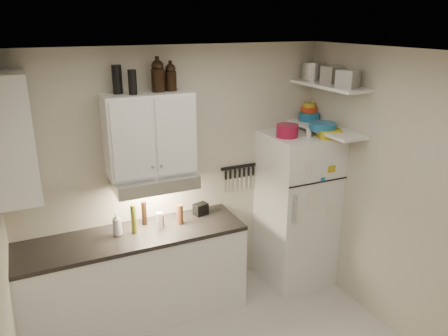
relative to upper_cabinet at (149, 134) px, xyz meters
name	(u,v)px	position (x,y,z in m)	size (l,w,h in m)	color
ceiling	(249,54)	(0.30, -1.33, 0.78)	(3.20, 3.00, 0.02)	white
back_wall	(176,177)	(0.30, 0.18, -0.53)	(3.20, 0.02, 2.60)	beige
right_wall	(410,204)	(1.91, -1.33, -0.53)	(0.02, 3.00, 2.60)	beige
base_cabinet	(136,279)	(-0.25, -0.14, -1.39)	(2.10, 0.60, 0.88)	white
countertop	(133,236)	(-0.25, -0.14, -0.93)	(2.10, 0.62, 0.04)	black
upper_cabinet	(149,134)	(0.00, 0.00, 0.00)	(0.80, 0.33, 0.75)	white
side_cabinet	(11,137)	(-1.14, -0.14, 0.12)	(0.33, 0.55, 1.00)	white
range_hood	(154,181)	(0.00, -0.06, -0.44)	(0.76, 0.46, 0.12)	silver
fridge	(297,209)	(1.55, -0.18, -0.98)	(0.70, 0.68, 1.70)	white
shelf_hi	(329,85)	(1.75, -0.31, 0.38)	(0.30, 0.95, 0.03)	white
shelf_lo	(325,129)	(1.75, -0.31, -0.07)	(0.30, 0.95, 0.03)	white
knife_strip	(239,167)	(1.00, 0.15, -0.51)	(0.42, 0.02, 0.03)	black
dutch_oven	(287,131)	(1.35, -0.22, -0.06)	(0.22, 0.22, 0.13)	maroon
book_stack	(329,133)	(1.72, -0.40, -0.08)	(0.21, 0.27, 0.09)	#B4A416
spice_jar	(309,132)	(1.55, -0.30, -0.08)	(0.05, 0.05, 0.09)	silver
stock_pot	(314,71)	(1.80, 0.02, 0.48)	(0.25, 0.25, 0.18)	silver
tin_a	(332,75)	(1.78, -0.31, 0.48)	(0.17, 0.15, 0.17)	#AAAAAD
tin_b	(348,79)	(1.72, -0.61, 0.47)	(0.17, 0.17, 0.17)	#AAAAAD
bowl_teal	(309,117)	(1.79, 0.03, -0.01)	(0.21, 0.21, 0.09)	#1A6090
bowl_orange	(309,109)	(1.82, 0.09, 0.06)	(0.17, 0.17, 0.05)	red
bowl_yellow	(309,105)	(1.82, 0.09, 0.11)	(0.13, 0.13, 0.04)	gold
plates	(323,126)	(1.67, -0.36, -0.02)	(0.27, 0.27, 0.07)	#1A6090
growler_a	(158,75)	(0.11, 0.02, 0.52)	(0.12, 0.12, 0.29)	black
growler_b	(171,77)	(0.23, 0.03, 0.50)	(0.11, 0.11, 0.25)	black
thermos_a	(132,82)	(-0.13, -0.04, 0.48)	(0.07, 0.07, 0.21)	black
thermos_b	(117,79)	(-0.24, 0.05, 0.50)	(0.09, 0.09, 0.25)	black
soap_bottle	(117,222)	(-0.38, -0.09, -0.78)	(0.10, 0.10, 0.26)	white
pepper_mill	(180,214)	(0.23, -0.11, -0.81)	(0.06, 0.06, 0.20)	brown
oil_bottle	(134,219)	(-0.22, -0.11, -0.76)	(0.05, 0.05, 0.28)	#646B1A
vinegar_bottle	(144,213)	(-0.09, 0.02, -0.79)	(0.05, 0.05, 0.24)	black
clear_bottle	(160,221)	(0.02, -0.13, -0.82)	(0.06, 0.06, 0.17)	silver
red_jar	(161,220)	(0.05, -0.08, -0.84)	(0.06, 0.06, 0.12)	maroon
caddy	(201,209)	(0.49, 0.01, -0.85)	(0.14, 0.10, 0.12)	black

